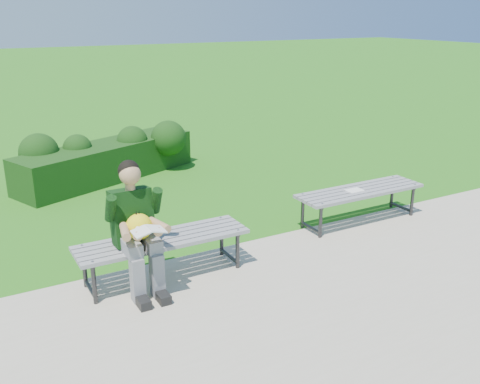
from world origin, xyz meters
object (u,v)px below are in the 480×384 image
at_px(paper_sheet, 354,190).
at_px(seated_boy, 136,224).
at_px(bench_right, 360,193).
at_px(hedge, 108,156).
at_px(bench_left, 163,243).

bearing_deg(paper_sheet, seated_boy, -173.95).
bearing_deg(paper_sheet, bench_right, -0.00).
height_order(hedge, bench_right, hedge).
bearing_deg(paper_sheet, hedge, 121.87).
relative_size(hedge, paper_sheet, 14.67).
relative_size(hedge, seated_boy, 2.46).
xyz_separation_m(bench_right, seated_boy, (-3.15, -0.32, 0.30)).
relative_size(bench_right, paper_sheet, 8.15).
relative_size(bench_left, paper_sheet, 8.15).
xyz_separation_m(bench_left, bench_right, (2.85, 0.23, 0.00)).
xyz_separation_m(seated_boy, paper_sheet, (3.05, 0.32, -0.24)).
xyz_separation_m(bench_right, paper_sheet, (-0.10, 0.00, 0.06)).
bearing_deg(hedge, seated_boy, -101.57).
distance_m(bench_right, seated_boy, 3.18).
xyz_separation_m(hedge, paper_sheet, (2.25, -3.62, 0.08)).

